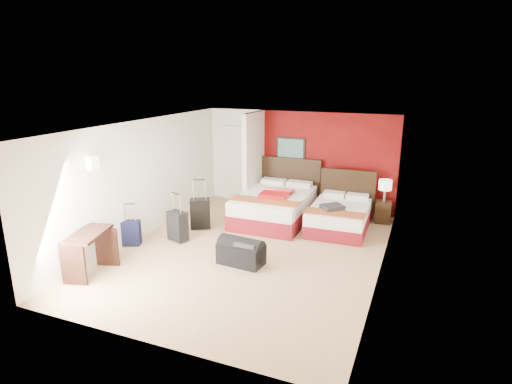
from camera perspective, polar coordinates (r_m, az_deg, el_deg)
The scene contains 17 objects.
ground at distance 8.53m, azimuth -0.81°, elevation -7.97°, with size 6.50×6.50×0.00m, color #D6B384.
room_walls at distance 9.94m, azimuth -5.11°, elevation 3.04°, with size 5.02×6.52×2.50m.
red_accent_panel at distance 10.89m, azimuth 9.51°, elevation 3.97°, with size 3.50×0.04×2.50m, color maroon.
partition_wall at distance 10.83m, azimuth -0.32°, elevation 4.12°, with size 0.12×1.20×2.50m, color silver.
entry_door at distance 11.70m, azimuth -2.61°, elevation 3.86°, with size 0.82×0.06×2.05m, color silver.
bed_left at distance 10.14m, azimuth 2.49°, elevation -2.05°, with size 1.56×2.23×0.67m, color white.
bed_right at distance 9.78m, azimuth 11.10°, elevation -3.43°, with size 1.26×1.80×0.54m, color white.
red_suitcase_open at distance 9.91m, azimuth 2.86°, elevation -0.14°, with size 0.63×0.87×0.11m, color #AD0E13.
jacket_bundle at distance 9.41m, azimuth 10.24°, elevation -2.06°, with size 0.45×0.36×0.11m, color #323136.
nightstand at distance 10.48m, azimuth 16.73°, elevation -2.60°, with size 0.36×0.36×0.50m, color black.
table_lamp at distance 10.34m, azimuth 16.95°, elevation 0.13°, with size 0.30×0.30×0.53m, color silver.
suitcase_black at distance 9.70m, azimuth -7.51°, elevation -3.02°, with size 0.45×0.28×0.67m, color black.
suitcase_charcoal at distance 9.08m, azimuth -10.52°, elevation -4.66°, with size 0.42×0.26×0.61m, color black.
suitcase_navy at distance 9.09m, azimuth -16.42°, elevation -5.43°, with size 0.36×0.22×0.50m, color #111433.
duffel_bag at distance 7.93m, azimuth -2.02°, elevation -8.23°, with size 0.84×0.45×0.43m, color black.
jacket_draped at distance 7.74m, azimuth -1.17°, elevation -6.92°, with size 0.40×0.34×0.05m, color #3A3A3F.
desk at distance 7.99m, azimuth -21.38°, elevation -7.74°, with size 0.48×0.95×0.79m, color black.
Camera 1 is at (3.06, -7.19, 3.44)m, focal length 29.70 mm.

